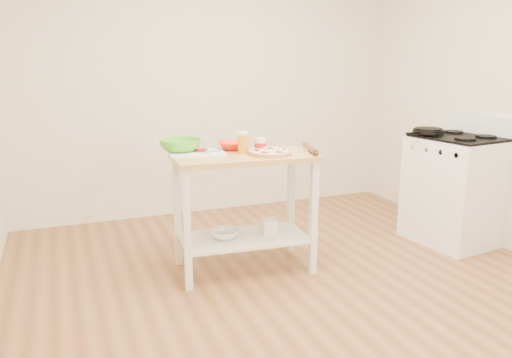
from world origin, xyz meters
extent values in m
cube|color=#9C6539|center=(0.00, 0.00, -0.01)|extent=(4.00, 4.50, 0.02)
cube|color=white|center=(0.00, 2.26, 1.35)|extent=(4.00, 0.02, 2.70)
cube|color=tan|center=(-0.23, 0.65, 0.88)|extent=(1.07, 0.65, 0.04)
cube|color=white|center=(-0.23, 0.65, 0.25)|extent=(0.99, 0.58, 0.02)
cube|color=white|center=(-0.72, 0.45, 0.43)|extent=(0.05, 0.05, 0.86)
cube|color=white|center=(-0.68, 0.92, 0.43)|extent=(0.05, 0.05, 0.86)
cube|color=white|center=(0.22, 0.37, 0.43)|extent=(0.05, 0.05, 0.86)
cube|color=white|center=(0.26, 0.84, 0.43)|extent=(0.05, 0.05, 0.86)
cube|color=white|center=(1.69, 0.54, 0.46)|extent=(0.68, 0.77, 0.92)
cube|color=black|center=(1.69, 0.54, 0.93)|extent=(0.64, 0.72, 0.02)
cube|color=white|center=(1.97, 0.57, 1.02)|extent=(0.12, 0.70, 0.18)
cylinder|color=black|center=(1.50, 0.69, 0.98)|extent=(0.26, 0.26, 0.03)
cube|color=black|center=(1.30, 0.65, 0.98)|extent=(0.16, 0.06, 0.02)
cylinder|color=tan|center=(-0.05, 0.56, 0.91)|extent=(0.32, 0.32, 0.02)
cylinder|color=tan|center=(-0.05, 0.56, 0.92)|extent=(0.32, 0.32, 0.01)
cylinder|color=white|center=(-0.05, 0.56, 0.92)|extent=(0.28, 0.28, 0.01)
cylinder|color=red|center=(0.04, 0.57, 0.93)|extent=(0.06, 0.06, 0.01)
cylinder|color=red|center=(-0.03, 0.65, 0.93)|extent=(0.06, 0.06, 0.01)
cylinder|color=red|center=(-0.13, 0.61, 0.93)|extent=(0.06, 0.06, 0.01)
cylinder|color=red|center=(-0.12, 0.50, 0.93)|extent=(0.06, 0.06, 0.01)
cylinder|color=red|center=(-0.01, 0.48, 0.93)|extent=(0.06, 0.06, 0.01)
sphere|color=white|center=(0.02, 0.60, 0.93)|extent=(0.04, 0.04, 0.04)
sphere|color=white|center=(-0.06, 0.63, 0.93)|extent=(0.04, 0.04, 0.04)
sphere|color=white|center=(-0.12, 0.57, 0.93)|extent=(0.04, 0.04, 0.04)
sphere|color=white|center=(-0.08, 0.50, 0.93)|extent=(0.04, 0.04, 0.04)
sphere|color=white|center=(0.01, 0.51, 0.93)|extent=(0.04, 0.04, 0.04)
sphere|color=white|center=(0.02, 0.60, 0.93)|extent=(0.04, 0.04, 0.04)
plane|color=#176611|center=(0.04, 0.55, 0.93)|extent=(0.03, 0.03, 0.00)
plane|color=#176611|center=(-0.01, 0.61, 0.93)|extent=(0.04, 0.04, 0.00)
plane|color=#176611|center=(-0.07, 0.62, 0.93)|extent=(0.03, 0.03, 0.00)
plane|color=#176611|center=(-0.14, 0.58, 0.93)|extent=(0.03, 0.03, 0.00)
plane|color=#176611|center=(-0.09, 0.52, 0.93)|extent=(0.04, 0.04, 0.00)
plane|color=#176611|center=(-0.03, 0.50, 0.93)|extent=(0.03, 0.03, 0.00)
cube|color=white|center=(-0.54, 0.79, 0.91)|extent=(0.44, 0.35, 0.01)
cube|color=#F4EACC|center=(-0.65, 0.87, 0.92)|extent=(0.03, 0.03, 0.02)
cube|color=#F4EACC|center=(-0.62, 0.87, 0.92)|extent=(0.03, 0.03, 0.02)
cube|color=#F4EACC|center=(-0.58, 0.86, 0.92)|extent=(0.03, 0.03, 0.02)
cube|color=#F4EACC|center=(-0.65, 0.91, 0.92)|extent=(0.03, 0.03, 0.02)
cube|color=#F4EACC|center=(-0.61, 0.90, 0.92)|extent=(0.03, 0.03, 0.02)
cube|color=#F4EACC|center=(-0.58, 0.90, 0.92)|extent=(0.03, 0.03, 0.02)
cylinder|color=red|center=(-0.52, 0.81, 0.92)|extent=(0.07, 0.07, 0.01)
cylinder|color=red|center=(-0.50, 0.80, 0.92)|extent=(0.07, 0.07, 0.01)
cylinder|color=red|center=(-0.49, 0.80, 0.93)|extent=(0.07, 0.07, 0.01)
cube|color=#42C0AF|center=(-0.49, 0.73, 0.92)|extent=(0.06, 0.04, 0.01)
cylinder|color=#42C0AF|center=(-0.42, 0.75, 0.92)|extent=(0.10, 0.01, 0.01)
cube|color=silver|center=(-0.46, 0.94, 0.91)|extent=(0.18, 0.06, 0.00)
cube|color=black|center=(-0.59, 0.96, 0.92)|extent=(0.10, 0.04, 0.01)
imported|color=#FA2D04|center=(-0.23, 0.87, 0.93)|extent=(0.31, 0.31, 0.06)
imported|color=#54C429|center=(-0.64, 0.89, 0.95)|extent=(0.36, 0.36, 0.10)
cylinder|color=orange|center=(-0.22, 0.67, 0.97)|extent=(0.08, 0.08, 0.14)
cylinder|color=white|center=(-0.22, 0.67, 1.05)|extent=(0.08, 0.08, 0.02)
cylinder|color=white|center=(-0.08, 0.68, 0.95)|extent=(0.09, 0.09, 0.10)
cylinder|color=red|center=(-0.08, 0.68, 0.95)|extent=(0.09, 0.09, 0.04)
cylinder|color=silver|center=(-0.06, 0.68, 1.03)|extent=(0.01, 0.06, 0.11)
cylinder|color=#5E3515|center=(0.28, 0.56, 0.92)|extent=(0.13, 0.36, 0.04)
imported|color=silver|center=(-0.38, 0.66, 0.29)|extent=(0.25, 0.25, 0.07)
cube|color=white|center=(-0.02, 0.64, 0.32)|extent=(0.12, 0.12, 0.11)
camera|label=1|loc=(-1.48, -2.74, 1.57)|focal=35.00mm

